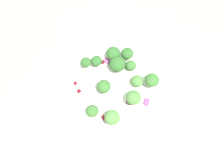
% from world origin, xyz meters
% --- Properties ---
extents(ground_plane, '(1.80, 1.80, 0.02)m').
position_xyz_m(ground_plane, '(0.00, 0.00, -0.01)').
color(ground_plane, tan).
extents(plate, '(0.24, 0.24, 0.02)m').
position_xyz_m(plate, '(-0.02, 0.02, 0.01)').
color(plate, white).
rests_on(plate, ground_plane).
extents(dressing_pool, '(0.14, 0.14, 0.00)m').
position_xyz_m(dressing_pool, '(-0.02, 0.02, 0.01)').
color(dressing_pool, white).
rests_on(dressing_pool, plate).
extents(broccoli_floret_0, '(0.03, 0.03, 0.03)m').
position_xyz_m(broccoli_floret_0, '(-0.04, -0.01, 0.03)').
color(broccoli_floret_0, '#9EC684').
rests_on(broccoli_floret_0, plate).
extents(broccoli_floret_1, '(0.02, 0.02, 0.02)m').
position_xyz_m(broccoli_floret_1, '(0.04, 0.05, 0.03)').
color(broccoli_floret_1, '#9EC684').
rests_on(broccoli_floret_1, plate).
extents(broccoli_floret_2, '(0.02, 0.02, 0.02)m').
position_xyz_m(broccoli_floret_2, '(-0.07, -0.02, 0.03)').
color(broccoli_floret_2, '#ADD18E').
rests_on(broccoli_floret_2, plate).
extents(broccoli_floret_3, '(0.03, 0.03, 0.03)m').
position_xyz_m(broccoli_floret_3, '(0.01, 0.07, 0.04)').
color(broccoli_floret_3, '#8EB77A').
rests_on(broccoli_floret_3, plate).
extents(broccoli_floret_4, '(0.02, 0.02, 0.02)m').
position_xyz_m(broccoli_floret_4, '(0.01, -0.04, 0.03)').
color(broccoli_floret_4, '#9EC684').
rests_on(broccoli_floret_4, plate).
extents(broccoli_floret_5, '(0.02, 0.02, 0.02)m').
position_xyz_m(broccoli_floret_5, '(-0.06, 0.03, 0.03)').
color(broccoli_floret_5, '#8EB77A').
rests_on(broccoli_floret_5, plate).
extents(broccoli_floret_6, '(0.03, 0.03, 0.03)m').
position_xyz_m(broccoli_floret_6, '(-0.05, -0.03, 0.03)').
color(broccoli_floret_6, '#8EB77A').
rests_on(broccoli_floret_6, plate).
extents(broccoli_floret_7, '(0.03, 0.03, 0.03)m').
position_xyz_m(broccoli_floret_7, '(-0.08, 0.05, 0.03)').
color(broccoli_floret_7, '#ADD18E').
rests_on(broccoli_floret_7, plate).
extents(broccoli_floret_8, '(0.02, 0.02, 0.03)m').
position_xyz_m(broccoli_floret_8, '(0.00, 0.02, 0.03)').
color(broccoli_floret_8, '#ADD18E').
rests_on(broccoli_floret_8, plate).
extents(broccoli_floret_9, '(0.03, 0.03, 0.03)m').
position_xyz_m(broccoli_floret_9, '(-0.04, 0.06, 0.03)').
color(broccoli_floret_9, '#9EC684').
rests_on(broccoli_floret_9, plate).
extents(broccoli_floret_10, '(0.02, 0.02, 0.02)m').
position_xyz_m(broccoli_floret_10, '(-0.06, 0.00, 0.03)').
color(broccoli_floret_10, '#9EC684').
rests_on(broccoli_floret_10, plate).
extents(broccoli_floret_11, '(0.02, 0.02, 0.02)m').
position_xyz_m(broccoli_floret_11, '(-0.01, -0.04, 0.03)').
color(broccoli_floret_11, '#ADD18E').
rests_on(broccoli_floret_11, plate).
extents(cranberry_0, '(0.01, 0.01, 0.01)m').
position_xyz_m(cranberry_0, '(-0.02, -0.03, 0.02)').
color(cranberry_0, maroon).
rests_on(cranberry_0, plate).
extents(cranberry_1, '(0.01, 0.01, 0.01)m').
position_xyz_m(cranberry_1, '(0.04, -0.00, 0.02)').
color(cranberry_1, maroon).
rests_on(cranberry_1, plate).
extents(cranberry_2, '(0.01, 0.01, 0.01)m').
position_xyz_m(cranberry_2, '(0.00, 0.01, 0.02)').
color(cranberry_2, '#4C0A14').
rests_on(cranberry_2, plate).
extents(cranberry_3, '(0.01, 0.01, 0.01)m').
position_xyz_m(cranberry_3, '(0.04, -0.02, 0.02)').
color(cranberry_3, maroon).
rests_on(cranberry_3, plate).
extents(cranberry_4, '(0.01, 0.01, 0.01)m').
position_xyz_m(cranberry_4, '(0.02, 0.06, 0.02)').
color(cranberry_4, maroon).
rests_on(cranberry_4, plate).
extents(onion_bit_0, '(0.02, 0.02, 0.01)m').
position_xyz_m(onion_bit_0, '(-0.06, 0.07, 0.02)').
color(onion_bit_0, '#843D75').
rests_on(onion_bit_0, plate).
extents(onion_bit_1, '(0.01, 0.01, 0.00)m').
position_xyz_m(onion_bit_1, '(-0.03, 0.06, 0.01)').
color(onion_bit_1, '#934C84').
rests_on(onion_bit_1, plate).
extents(onion_bit_2, '(0.01, 0.02, 0.00)m').
position_xyz_m(onion_bit_2, '(-0.03, -0.03, 0.02)').
color(onion_bit_2, '#934C84').
rests_on(onion_bit_2, plate).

